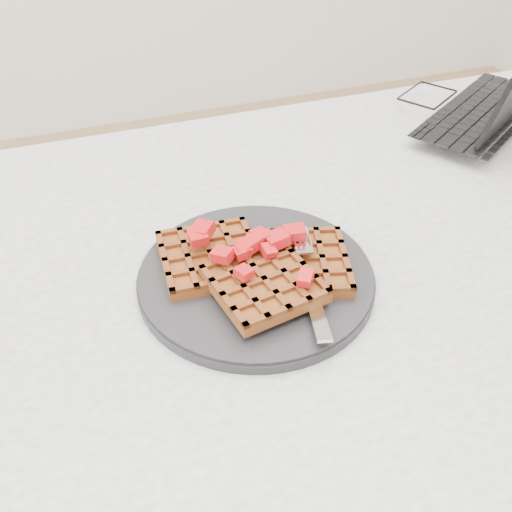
{
  "coord_description": "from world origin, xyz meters",
  "views": [
    {
      "loc": [
        -0.31,
        -0.51,
        1.2
      ],
      "look_at": [
        -0.14,
        -0.04,
        0.79
      ],
      "focal_mm": 40.0,
      "sensor_mm": 36.0,
      "label": 1
    }
  ],
  "objects": [
    {
      "name": "table",
      "position": [
        0.0,
        0.0,
        0.64
      ],
      "size": [
        1.2,
        0.8,
        0.75
      ],
      "color": "silver",
      "rests_on": "ground"
    },
    {
      "name": "plate",
      "position": [
        -0.14,
        -0.04,
        0.76
      ],
      "size": [
        0.28,
        0.28,
        0.02
      ],
      "primitive_type": "cylinder",
      "color": "black",
      "rests_on": "table"
    },
    {
      "name": "waffles",
      "position": [
        -0.14,
        -0.04,
        0.78
      ],
      "size": [
        0.23,
        0.2,
        0.03
      ],
      "color": "brown",
      "rests_on": "plate"
    },
    {
      "name": "strawberry_pile",
      "position": [
        -0.14,
        -0.04,
        0.8
      ],
      "size": [
        0.15,
        0.15,
        0.02
      ],
      "primitive_type": null,
      "color": "#AB060D",
      "rests_on": "waffles"
    },
    {
      "name": "fork",
      "position": [
        -0.09,
        -0.08,
        0.77
      ],
      "size": [
        0.07,
        0.18,
        0.02
      ],
      "primitive_type": null,
      "rotation": [
        0.0,
        0.0,
        -0.24
      ],
      "color": "silver",
      "rests_on": "plate"
    },
    {
      "name": "laptop",
      "position": [
        0.36,
        0.24,
        0.79
      ],
      "size": [
        0.39,
        0.37,
        0.22
      ],
      "rotation": [
        0.0,
        0.0,
        3.7
      ],
      "color": "black",
      "rests_on": "table"
    }
  ]
}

